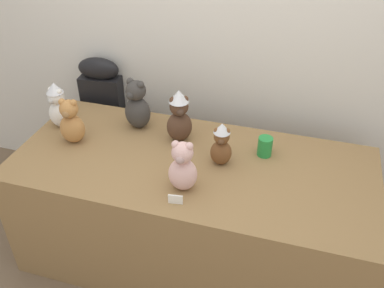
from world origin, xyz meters
TOP-DOWN VIEW (x-y plane):
  - ground_plane at (0.00, 0.00)m, footprint 10.00×10.00m
  - wall_back at (0.00, 0.93)m, footprint 7.00×0.08m
  - display_table at (0.00, 0.25)m, footprint 1.95×0.86m
  - instrument_case at (-0.82, 0.81)m, footprint 0.29×0.15m
  - teddy_bear_blush at (0.02, 0.04)m, footprint 0.15×0.13m
  - teddy_bear_caramel at (-0.71, 0.25)m, footprint 0.16×0.14m
  - teddy_bear_cocoa at (-0.13, 0.44)m, footprint 0.18×0.17m
  - teddy_bear_charcoal at (-0.41, 0.50)m, footprint 0.19×0.17m
  - teddy_bear_chestnut at (0.15, 0.29)m, footprint 0.13×0.11m
  - teddy_bear_snow at (-0.87, 0.38)m, footprint 0.15×0.13m
  - party_cup_green at (0.36, 0.43)m, footprint 0.08×0.08m
  - name_card_front_left at (0.02, -0.08)m, footprint 0.07×0.02m

SIDE VIEW (x-z plane):
  - ground_plane at x=0.00m, z-range 0.00..0.00m
  - display_table at x=0.00m, z-range 0.00..0.73m
  - instrument_case at x=-0.82m, z-range 0.00..1.00m
  - name_card_front_left at x=0.02m, z-range 0.73..0.78m
  - party_cup_green at x=0.36m, z-range 0.73..0.84m
  - teddy_bear_chestnut at x=0.15m, z-range 0.73..0.98m
  - teddy_bear_caramel at x=-0.71m, z-range 0.72..0.99m
  - teddy_bear_blush at x=0.02m, z-range 0.72..1.00m
  - teddy_bear_snow at x=-0.87m, z-range 0.72..1.01m
  - teddy_bear_charcoal at x=-0.41m, z-range 0.72..1.03m
  - teddy_bear_cocoa at x=-0.13m, z-range 0.72..1.04m
  - wall_back at x=0.00m, z-range 0.00..2.60m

